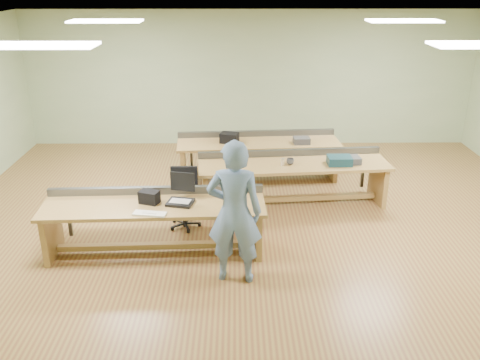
{
  "coord_description": "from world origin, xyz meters",
  "views": [
    {
      "loc": [
        -0.34,
        -7.36,
        3.74
      ],
      "look_at": [
        -0.27,
        -0.6,
        0.95
      ],
      "focal_mm": 38.0,
      "sensor_mm": 36.0,
      "label": 1
    }
  ],
  "objects_px": {
    "workbench_front": "(155,216)",
    "camera_bag": "(149,197)",
    "parts_bin_grey": "(348,160)",
    "mug": "(290,161)",
    "task_chair": "(184,205)",
    "workbench_mid": "(293,173)",
    "drinks_can": "(283,162)",
    "workbench_back": "(258,151)",
    "person": "(234,213)",
    "parts_bin_teal": "(339,160)",
    "laptop_base": "(180,203)"
  },
  "relations": [
    {
      "from": "task_chair",
      "to": "workbench_front",
      "type": "bearing_deg",
      "value": -112.89
    },
    {
      "from": "camera_bag",
      "to": "mug",
      "type": "height_order",
      "value": "camera_bag"
    },
    {
      "from": "workbench_front",
      "to": "camera_bag",
      "type": "bearing_deg",
      "value": 165.75
    },
    {
      "from": "task_chair",
      "to": "workbench_mid",
      "type": "bearing_deg",
      "value": 24.66
    },
    {
      "from": "person",
      "to": "parts_bin_grey",
      "type": "xyz_separation_m",
      "value": [
        1.9,
        2.29,
        -0.15
      ]
    },
    {
      "from": "workbench_back",
      "to": "laptop_base",
      "type": "bearing_deg",
      "value": -117.2
    },
    {
      "from": "workbench_mid",
      "to": "parts_bin_grey",
      "type": "relative_size",
      "value": 8.0
    },
    {
      "from": "workbench_mid",
      "to": "parts_bin_teal",
      "type": "bearing_deg",
      "value": -12.57
    },
    {
      "from": "workbench_back",
      "to": "task_chair",
      "type": "xyz_separation_m",
      "value": [
        -1.24,
        -1.98,
        -0.22
      ]
    },
    {
      "from": "workbench_front",
      "to": "workbench_back",
      "type": "xyz_separation_m",
      "value": [
        1.57,
        2.78,
        -0.0
      ]
    },
    {
      "from": "workbench_front",
      "to": "parts_bin_grey",
      "type": "distance_m",
      "value": 3.42
    },
    {
      "from": "workbench_front",
      "to": "workbench_back",
      "type": "distance_m",
      "value": 3.19
    },
    {
      "from": "laptop_base",
      "to": "drinks_can",
      "type": "relative_size",
      "value": 3.16
    },
    {
      "from": "drinks_can",
      "to": "task_chair",
      "type": "bearing_deg",
      "value": -156.3
    },
    {
      "from": "workbench_back",
      "to": "laptop_base",
      "type": "height_order",
      "value": "workbench_back"
    },
    {
      "from": "workbench_back",
      "to": "drinks_can",
      "type": "xyz_separation_m",
      "value": [
        0.35,
        -1.28,
        0.24
      ]
    },
    {
      "from": "workbench_front",
      "to": "camera_bag",
      "type": "relative_size",
      "value": 11.79
    },
    {
      "from": "parts_bin_teal",
      "to": "parts_bin_grey",
      "type": "relative_size",
      "value": 0.97
    },
    {
      "from": "parts_bin_grey",
      "to": "task_chair",
      "type": "bearing_deg",
      "value": -163.96
    },
    {
      "from": "task_chair",
      "to": "mug",
      "type": "relative_size",
      "value": 7.35
    },
    {
      "from": "workbench_front",
      "to": "mug",
      "type": "relative_size",
      "value": 24.61
    },
    {
      "from": "workbench_front",
      "to": "parts_bin_grey",
      "type": "bearing_deg",
      "value": 25.22
    },
    {
      "from": "workbench_back",
      "to": "person",
      "type": "bearing_deg",
      "value": -101.23
    },
    {
      "from": "camera_bag",
      "to": "workbench_back",
      "type": "bearing_deg",
      "value": 78.8
    },
    {
      "from": "workbench_mid",
      "to": "camera_bag",
      "type": "bearing_deg",
      "value": -148.49
    },
    {
      "from": "person",
      "to": "workbench_back",
      "type": "bearing_deg",
      "value": -91.74
    },
    {
      "from": "workbench_mid",
      "to": "workbench_back",
      "type": "relative_size",
      "value": 1.05
    },
    {
      "from": "camera_bag",
      "to": "parts_bin_grey",
      "type": "xyz_separation_m",
      "value": [
        3.08,
        1.56,
        -0.03
      ]
    },
    {
      "from": "workbench_mid",
      "to": "camera_bag",
      "type": "height_order",
      "value": "camera_bag"
    },
    {
      "from": "workbench_front",
      "to": "laptop_base",
      "type": "height_order",
      "value": "workbench_front"
    },
    {
      "from": "person",
      "to": "mug",
      "type": "height_order",
      "value": "person"
    },
    {
      "from": "person",
      "to": "laptop_base",
      "type": "height_order",
      "value": "person"
    },
    {
      "from": "person",
      "to": "camera_bag",
      "type": "xyz_separation_m",
      "value": [
        -1.18,
        0.73,
        -0.11
      ]
    },
    {
      "from": "laptop_base",
      "to": "parts_bin_grey",
      "type": "distance_m",
      "value": 3.09
    },
    {
      "from": "parts_bin_teal",
      "to": "mug",
      "type": "relative_size",
      "value": 3.11
    },
    {
      "from": "workbench_mid",
      "to": "mug",
      "type": "bearing_deg",
      "value": -129.92
    },
    {
      "from": "workbench_mid",
      "to": "drinks_can",
      "type": "relative_size",
      "value": 29.41
    },
    {
      "from": "workbench_mid",
      "to": "parts_bin_teal",
      "type": "height_order",
      "value": "parts_bin_teal"
    },
    {
      "from": "person",
      "to": "camera_bag",
      "type": "height_order",
      "value": "person"
    },
    {
      "from": "workbench_front",
      "to": "mug",
      "type": "xyz_separation_m",
      "value": [
        2.05,
        1.53,
        0.24
      ]
    },
    {
      "from": "workbench_front",
      "to": "task_chair",
      "type": "height_order",
      "value": "task_chair"
    },
    {
      "from": "parts_bin_teal",
      "to": "workbench_front",
      "type": "bearing_deg",
      "value": -152.14
    },
    {
      "from": "workbench_front",
      "to": "parts_bin_teal",
      "type": "xyz_separation_m",
      "value": [
        2.87,
        1.52,
        0.26
      ]
    },
    {
      "from": "task_chair",
      "to": "parts_bin_grey",
      "type": "xyz_separation_m",
      "value": [
        2.69,
        0.77,
        0.46
      ]
    },
    {
      "from": "workbench_front",
      "to": "person",
      "type": "xyz_separation_m",
      "value": [
        1.12,
        -0.72,
        0.39
      ]
    },
    {
      "from": "workbench_mid",
      "to": "workbench_back",
      "type": "height_order",
      "value": "same"
    },
    {
      "from": "workbench_mid",
      "to": "workbench_back",
      "type": "bearing_deg",
      "value": 110.23
    },
    {
      "from": "workbench_mid",
      "to": "parts_bin_teal",
      "type": "distance_m",
      "value": 0.8
    },
    {
      "from": "parts_bin_teal",
      "to": "mug",
      "type": "height_order",
      "value": "parts_bin_teal"
    },
    {
      "from": "workbench_back",
      "to": "laptop_base",
      "type": "xyz_separation_m",
      "value": [
        -1.2,
        -2.8,
        0.21
      ]
    }
  ]
}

